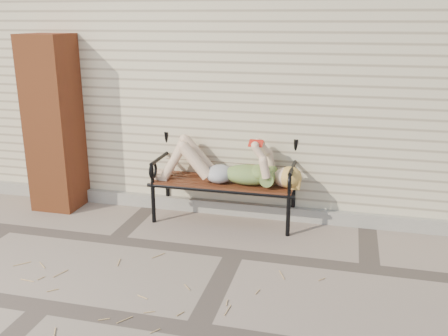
# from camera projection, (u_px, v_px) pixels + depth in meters

# --- Properties ---
(ground) EXTENTS (80.00, 80.00, 0.00)m
(ground) POSITION_uv_depth(u_px,v_px,m) (234.00, 254.00, 4.77)
(ground) COLOR gray
(ground) RESTS_ON ground
(house_wall) EXTENTS (8.00, 4.00, 3.00)m
(house_wall) POSITION_uv_depth(u_px,v_px,m) (282.00, 66.00, 7.12)
(house_wall) COLOR beige
(house_wall) RESTS_ON ground
(foundation_strip) EXTENTS (8.00, 0.10, 0.15)m
(foundation_strip) POSITION_uv_depth(u_px,v_px,m) (254.00, 210.00, 5.65)
(foundation_strip) COLOR #9D988D
(foundation_strip) RESTS_ON ground
(brick_pillar) EXTENTS (0.50, 0.50, 2.00)m
(brick_pillar) POSITION_uv_depth(u_px,v_px,m) (54.00, 124.00, 5.71)
(brick_pillar) COLOR #944521
(brick_pillar) RESTS_ON ground
(garden_bench) EXTENTS (1.67, 0.67, 1.08)m
(garden_bench) POSITION_uv_depth(u_px,v_px,m) (226.00, 166.00, 5.47)
(garden_bench) COLOR black
(garden_bench) RESTS_ON ground
(reading_woman) EXTENTS (1.58, 0.36, 0.50)m
(reading_woman) POSITION_uv_depth(u_px,v_px,m) (224.00, 166.00, 5.33)
(reading_woman) COLOR #0A404A
(reading_woman) RESTS_ON ground
(straw_scatter) EXTENTS (2.95, 1.70, 0.01)m
(straw_scatter) POSITION_uv_depth(u_px,v_px,m) (163.00, 320.00, 3.72)
(straw_scatter) COLOR tan
(straw_scatter) RESTS_ON ground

